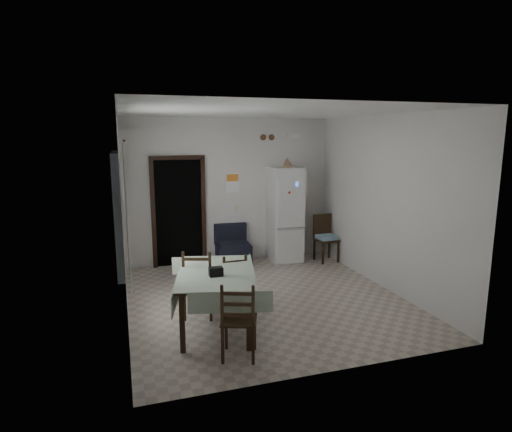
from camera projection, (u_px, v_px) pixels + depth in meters
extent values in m
plane|color=#B1A290|center=(265.00, 298.00, 6.81)|extent=(4.50, 4.50, 0.00)
cube|color=black|center=(177.00, 211.00, 8.62)|extent=(0.90, 0.45, 2.10)
cube|color=black|center=(153.00, 215.00, 8.24)|extent=(0.08, 0.10, 2.18)
cube|color=black|center=(203.00, 212.00, 8.53)|extent=(0.08, 0.10, 2.18)
cube|color=black|center=(177.00, 158.00, 8.18)|extent=(1.06, 0.10, 0.08)
cube|color=silver|center=(118.00, 212.00, 5.70)|extent=(0.10, 1.20, 1.60)
cube|color=silver|center=(127.00, 212.00, 5.73)|extent=(0.02, 1.45, 1.85)
cylinder|color=black|center=(124.00, 140.00, 5.56)|extent=(0.02, 1.60, 0.02)
cube|color=white|center=(232.00, 183.00, 8.62)|extent=(0.28, 0.02, 0.40)
cube|color=orange|center=(233.00, 178.00, 8.60)|extent=(0.24, 0.01, 0.14)
cube|color=beige|center=(237.00, 208.00, 8.75)|extent=(0.08, 0.02, 0.12)
cylinder|color=brown|center=(263.00, 137.00, 8.65)|extent=(0.12, 0.03, 0.12)
cylinder|color=brown|center=(272.00, 137.00, 8.70)|extent=(0.12, 0.03, 0.12)
cube|color=white|center=(293.00, 136.00, 8.81)|extent=(0.25, 0.07, 0.09)
cone|color=tan|center=(287.00, 162.00, 8.57)|extent=(0.23, 0.23, 0.19)
cube|color=black|center=(216.00, 272.00, 5.46)|extent=(0.18, 0.11, 0.11)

